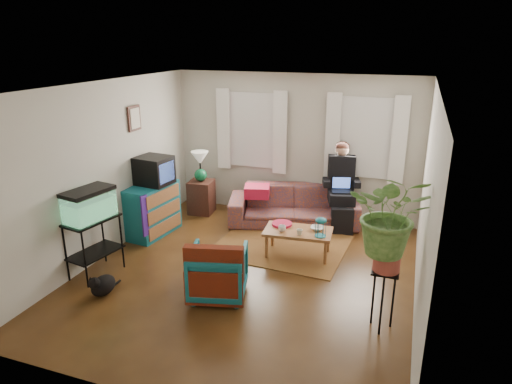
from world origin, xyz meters
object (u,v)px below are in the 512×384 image
at_px(aquarium_stand, 95,247).
at_px(side_table, 201,197).
at_px(sofa, 294,200).
at_px(coffee_table, 298,243).
at_px(dresser, 152,210).
at_px(armchair, 218,270).
at_px(plant_stand, 383,299).

bearing_deg(aquarium_stand, side_table, 92.82).
bearing_deg(sofa, coffee_table, -87.93).
distance_m(dresser, armchair, 2.33).
bearing_deg(sofa, side_table, 166.71).
bearing_deg(side_table, armchair, -60.03).
height_order(sofa, aquarium_stand, sofa).
bearing_deg(coffee_table, sofa, 102.61).
relative_size(sofa, aquarium_stand, 2.72).
bearing_deg(dresser, side_table, 80.56).
bearing_deg(plant_stand, aquarium_stand, -179.73).
height_order(dresser, aquarium_stand, dresser).
bearing_deg(aquarium_stand, coffee_table, 40.96).
bearing_deg(aquarium_stand, plant_stand, 10.60).
bearing_deg(plant_stand, sofa, 122.97).
relative_size(aquarium_stand, coffee_table, 0.82).
distance_m(sofa, dresser, 2.46).
distance_m(sofa, armchair, 2.69).
relative_size(aquarium_stand, plant_stand, 1.11).
distance_m(aquarium_stand, plant_stand, 3.89).
xyz_separation_m(sofa, plant_stand, (1.76, -2.72, -0.07)).
height_order(side_table, aquarium_stand, aquarium_stand).
relative_size(side_table, dresser, 0.65).
height_order(side_table, coffee_table, side_table).
bearing_deg(side_table, sofa, 2.53).
distance_m(sofa, plant_stand, 3.24).
height_order(armchair, plant_stand, plant_stand).
relative_size(sofa, plant_stand, 3.03).
bearing_deg(coffee_table, plant_stand, -52.62).
height_order(sofa, side_table, sofa).
relative_size(side_table, plant_stand, 0.84).
height_order(aquarium_stand, coffee_table, aquarium_stand).
bearing_deg(sofa, plant_stand, -72.84).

